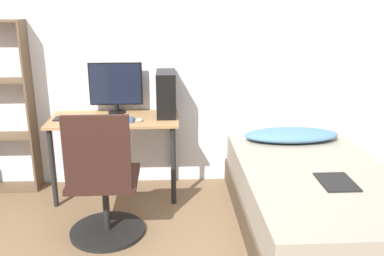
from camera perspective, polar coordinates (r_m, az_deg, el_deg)
The scene contains 11 objects.
wall_back at distance 3.95m, azimuth -4.59°, elevation 10.02°, with size 8.00×0.05×2.50m.
desk at distance 3.83m, azimuth -10.23°, elevation -0.31°, with size 1.12×0.55×0.72m.
office_chair at distance 3.21m, azimuth -11.70°, elevation -8.29°, with size 0.57×0.57×1.00m.
bed at distance 3.46m, azimuth 15.99°, elevation -9.30°, with size 1.13×1.96×0.48m.
pillow at distance 3.99m, azimuth 13.09°, elevation -0.92°, with size 0.86×0.36×0.11m.
magazine at distance 3.21m, azimuth 18.73°, elevation -6.83°, with size 0.24×0.32×0.01m.
monitor at distance 3.90m, azimuth -10.13°, elevation 5.54°, with size 0.48×0.16×0.46m.
keyboard at distance 3.69m, azimuth -10.91°, elevation 1.01°, with size 0.40×0.14×0.02m.
pc_tower at distance 3.79m, azimuth -3.47°, elevation 4.61°, with size 0.17×0.36×0.39m.
mouse at distance 3.66m, azimuth -7.01°, elevation 1.08°, with size 0.06×0.09×0.02m.
phone at distance 3.87m, azimuth -17.39°, elevation 1.21°, with size 0.07×0.14×0.01m.
Camera 1 is at (0.10, -2.46, 1.74)m, focal length 40.00 mm.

